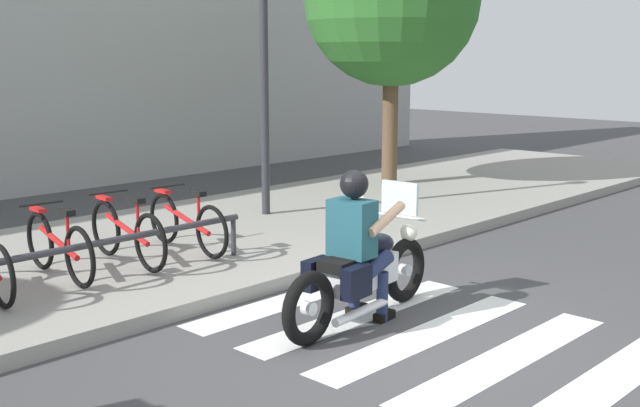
{
  "coord_description": "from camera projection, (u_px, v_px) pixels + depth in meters",
  "views": [
    {
      "loc": [
        -5.27,
        -3.89,
        2.45
      ],
      "look_at": [
        1.02,
        2.11,
        0.8
      ],
      "focal_mm": 44.11,
      "sensor_mm": 36.0,
      "label": 1
    }
  ],
  "objects": [
    {
      "name": "ground_plane",
      "position": [
        414.0,
        341.0,
        6.85
      ],
      "size": [
        48.0,
        48.0,
        0.0
      ],
      "primitive_type": "plane",
      "color": "#424244"
    },
    {
      "name": "sidewalk",
      "position": [
        145.0,
        252.0,
        9.61
      ],
      "size": [
        24.0,
        4.4,
        0.15
      ],
      "primitive_type": "cube",
      "color": "gray",
      "rests_on": "ground"
    },
    {
      "name": "crosswalk_stripe_0",
      "position": [
        601.0,
        386.0,
        5.89
      ],
      "size": [
        2.8,
        0.4,
        0.01
      ],
      "primitive_type": "cube",
      "color": "white",
      "rests_on": "ground"
    },
    {
      "name": "crosswalk_stripe_1",
      "position": [
        507.0,
        358.0,
        6.43
      ],
      "size": [
        2.8,
        0.4,
        0.01
      ],
      "primitive_type": "cube",
      "color": "white",
      "rests_on": "ground"
    },
    {
      "name": "crosswalk_stripe_2",
      "position": [
        427.0,
        335.0,
        6.98
      ],
      "size": [
        2.8,
        0.4,
        0.01
      ],
      "primitive_type": "cube",
      "color": "white",
      "rests_on": "ground"
    },
    {
      "name": "crosswalk_stripe_3",
      "position": [
        359.0,
        315.0,
        7.52
      ],
      "size": [
        2.8,
        0.4,
        0.01
      ],
      "primitive_type": "cube",
      "color": "white",
      "rests_on": "ground"
    },
    {
      "name": "crosswalk_stripe_4",
      "position": [
        300.0,
        297.0,
        8.06
      ],
      "size": [
        2.8,
        0.4,
        0.01
      ],
      "primitive_type": "cube",
      "color": "white",
      "rests_on": "ground"
    },
    {
      "name": "motorcycle",
      "position": [
        362.0,
        273.0,
        7.27
      ],
      "size": [
        2.2,
        0.7,
        1.24
      ],
      "color": "black",
      "rests_on": "ground"
    },
    {
      "name": "rider",
      "position": [
        357.0,
        236.0,
        7.14
      ],
      "size": [
        0.66,
        0.58,
        1.45
      ],
      "color": "#1E4C59",
      "rests_on": "ground"
    },
    {
      "name": "bicycle_3",
      "position": [
        59.0,
        246.0,
        8.14
      ],
      "size": [
        0.48,
        1.59,
        0.77
      ],
      "color": "black",
      "rests_on": "sidewalk"
    },
    {
      "name": "bicycle_4",
      "position": [
        127.0,
        233.0,
        8.72
      ],
      "size": [
        0.48,
        1.65,
        0.79
      ],
      "color": "black",
      "rests_on": "sidewalk"
    },
    {
      "name": "bicycle_5",
      "position": [
        187.0,
        223.0,
        9.3
      ],
      "size": [
        0.48,
        1.65,
        0.76
      ],
      "color": "black",
      "rests_on": "sidewalk"
    },
    {
      "name": "bike_rack",
      "position": [
        47.0,
        256.0,
        7.46
      ],
      "size": [
        4.69,
        0.07,
        0.49
      ],
      "color": "#333338",
      "rests_on": "sidewalk"
    },
    {
      "name": "street_lamp",
      "position": [
        264.0,
        31.0,
        11.06
      ],
      "size": [
        0.28,
        0.28,
        4.64
      ],
      "color": "#2D2D33",
      "rests_on": "ground"
    }
  ]
}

